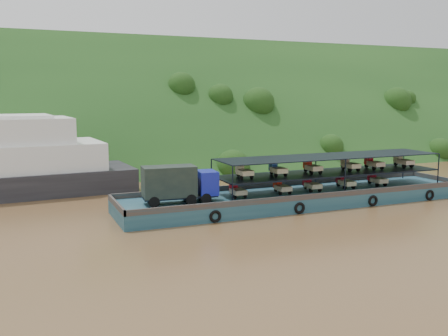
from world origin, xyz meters
name	(u,v)px	position (x,y,z in m)	size (l,w,h in m)	color
ground	(255,204)	(0.00, 0.00, 0.00)	(160.00, 160.00, 0.00)	brown
hillside	(158,160)	(0.00, 36.00, 0.00)	(140.00, 28.00, 28.00)	#163714
cargo_barge	(291,194)	(2.85, -1.89, 1.11)	(35.00, 7.18, 4.54)	#163D4E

